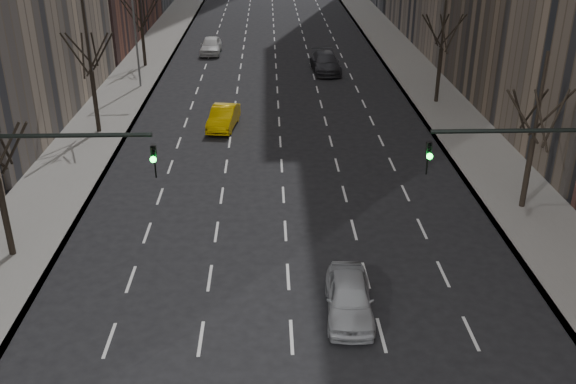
{
  "coord_description": "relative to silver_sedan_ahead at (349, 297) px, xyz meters",
  "views": [
    {
      "loc": [
        -0.71,
        -6.65,
        14.44
      ],
      "look_at": [
        0.02,
        16.82,
        3.5
      ],
      "focal_mm": 40.0,
      "sensor_mm": 36.0,
      "label": 1
    }
  ],
  "objects": [
    {
      "name": "sidewalk_left",
      "position": [
        -14.46,
        56.66,
        -0.66
      ],
      "size": [
        4.5,
        320.0,
        0.15
      ],
      "primitive_type": "cube",
      "color": "slate",
      "rests_on": "ground"
    },
    {
      "name": "sidewalk_right",
      "position": [
        10.04,
        56.66,
        -0.66
      ],
      "size": [
        4.5,
        320.0,
        0.15
      ],
      "primitive_type": "cube",
      "color": "slate",
      "rests_on": "ground"
    },
    {
      "name": "tree_lw_c",
      "position": [
        -14.21,
        20.66,
        3.3
      ],
      "size": [
        3.36,
        3.5,
        8.74
      ],
      "color": "black",
      "rests_on": "ground"
    },
    {
      "name": "tree_lw_d",
      "position": [
        -14.21,
        38.66,
        2.83
      ],
      "size": [
        3.36,
        3.5,
        7.36
      ],
      "color": "black",
      "rests_on": "ground"
    },
    {
      "name": "tree_rw_b",
      "position": [
        9.79,
        8.66,
        2.99
      ],
      "size": [
        3.36,
        3.5,
        7.82
      ],
      "color": "black",
      "rests_on": "ground"
    },
    {
      "name": "tree_rw_c",
      "position": [
        9.79,
        26.66,
        3.3
      ],
      "size": [
        3.36,
        3.5,
        8.74
      ],
      "color": "black",
      "rests_on": "ground"
    },
    {
      "name": "traffic_mast_left",
      "position": [
        -11.31,
        -1.34,
        4.75
      ],
      "size": [
        6.69,
        0.39,
        8.0
      ],
      "color": "black",
      "rests_on": "ground"
    },
    {
      "name": "traffic_mast_right",
      "position": [
        6.9,
        -1.34,
        4.75
      ],
      "size": [
        6.69,
        0.39,
        8.0
      ],
      "color": "black",
      "rests_on": "ground"
    },
    {
      "name": "streetlight_far",
      "position": [
        -13.05,
        31.66,
        4.89
      ],
      "size": [
        2.83,
        0.22,
        9.0
      ],
      "color": "slate",
      "rests_on": "ground"
    },
    {
      "name": "silver_sedan_ahead",
      "position": [
        0.0,
        0.0,
        0.0
      ],
      "size": [
        1.96,
        4.39,
        1.47
      ],
      "primitive_type": "imported",
      "rotation": [
        0.0,
        0.0,
        -0.05
      ],
      "color": "#A8AAB0",
      "rests_on": "ground"
    },
    {
      "name": "far_taxi",
      "position": [
        -5.99,
        21.49,
        0.01
      ],
      "size": [
        2.17,
        4.67,
        1.48
      ],
      "primitive_type": "imported",
      "rotation": [
        0.0,
        0.0,
        -0.14
      ],
      "color": "#FFC705",
      "rests_on": "ground"
    },
    {
      "name": "far_suv_grey",
      "position": [
        2.17,
        36.33,
        0.11
      ],
      "size": [
        2.63,
        5.89,
        1.68
      ],
      "primitive_type": "imported",
      "rotation": [
        0.0,
        0.0,
        0.05
      ],
      "color": "#2E2D33",
      "rests_on": "ground"
    },
    {
      "name": "far_car_white",
      "position": [
        -8.56,
        43.85,
        0.08
      ],
      "size": [
        1.97,
        4.81,
        1.63
      ],
      "primitive_type": "imported",
      "rotation": [
        0.0,
        0.0,
        -0.01
      ],
      "color": "white",
      "rests_on": "ground"
    }
  ]
}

